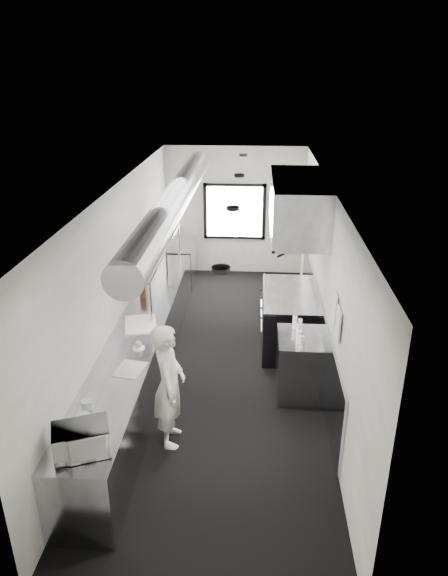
% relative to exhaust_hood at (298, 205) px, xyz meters
% --- Properties ---
extents(floor, '(3.00, 8.00, 0.01)m').
position_rel_exhaust_hood_xyz_m(floor, '(-1.10, -0.70, -2.39)').
color(floor, black).
rests_on(floor, ground).
extents(ceiling, '(3.00, 8.00, 0.01)m').
position_rel_exhaust_hood_xyz_m(ceiling, '(-1.10, -0.70, 0.41)').
color(ceiling, silver).
rests_on(ceiling, wall_back).
extents(wall_back, '(3.00, 0.02, 2.80)m').
position_rel_exhaust_hood_xyz_m(wall_back, '(-1.10, 3.30, -0.99)').
color(wall_back, silver).
rests_on(wall_back, floor).
extents(wall_front, '(3.00, 0.02, 2.80)m').
position_rel_exhaust_hood_xyz_m(wall_front, '(-1.10, -4.70, -0.99)').
color(wall_front, silver).
rests_on(wall_front, floor).
extents(wall_left, '(0.02, 8.00, 2.80)m').
position_rel_exhaust_hood_xyz_m(wall_left, '(-2.60, -0.70, -0.99)').
color(wall_left, silver).
rests_on(wall_left, floor).
extents(wall_right, '(0.02, 8.00, 2.80)m').
position_rel_exhaust_hood_xyz_m(wall_right, '(0.40, -0.70, -0.99)').
color(wall_right, silver).
rests_on(wall_right, floor).
extents(wall_cladding, '(0.03, 5.50, 1.10)m').
position_rel_exhaust_hood_xyz_m(wall_cladding, '(0.38, -0.40, -1.84)').
color(wall_cladding, gray).
rests_on(wall_cladding, wall_right).
extents(hvac_duct, '(0.40, 6.40, 0.40)m').
position_rel_exhaust_hood_xyz_m(hvac_duct, '(-1.80, -0.30, 0.16)').
color(hvac_duct, gray).
rests_on(hvac_duct, ceiling).
extents(service_window, '(1.36, 0.05, 1.25)m').
position_rel_exhaust_hood_xyz_m(service_window, '(-1.10, 3.26, -0.99)').
color(service_window, silver).
rests_on(service_window, wall_back).
extents(exhaust_hood, '(0.81, 2.20, 0.88)m').
position_rel_exhaust_hood_xyz_m(exhaust_hood, '(0.00, 0.00, 0.00)').
color(exhaust_hood, gray).
rests_on(exhaust_hood, ceiling).
extents(prep_counter, '(0.70, 6.00, 0.90)m').
position_rel_exhaust_hood_xyz_m(prep_counter, '(-2.25, -1.20, -1.94)').
color(prep_counter, gray).
rests_on(prep_counter, floor).
extents(pass_shelf, '(0.45, 3.00, 0.68)m').
position_rel_exhaust_hood_xyz_m(pass_shelf, '(-2.29, 0.30, -0.86)').
color(pass_shelf, gray).
rests_on(pass_shelf, prep_counter).
extents(range, '(0.88, 1.60, 0.94)m').
position_rel_exhaust_hood_xyz_m(range, '(-0.06, 0.00, -1.92)').
color(range, black).
rests_on(range, floor).
extents(bottle_station, '(0.65, 0.80, 0.90)m').
position_rel_exhaust_hood_xyz_m(bottle_station, '(0.05, -1.40, -1.94)').
color(bottle_station, gray).
rests_on(bottle_station, floor).
extents(far_work_table, '(0.70, 1.20, 0.90)m').
position_rel_exhaust_hood_xyz_m(far_work_table, '(-2.25, 2.50, -1.94)').
color(far_work_table, gray).
rests_on(far_work_table, floor).
extents(notice_sheet_a, '(0.02, 0.28, 0.38)m').
position_rel_exhaust_hood_xyz_m(notice_sheet_a, '(0.37, -1.90, -0.79)').
color(notice_sheet_a, silver).
rests_on(notice_sheet_a, wall_right).
extents(notice_sheet_b, '(0.02, 0.28, 0.38)m').
position_rel_exhaust_hood_xyz_m(notice_sheet_b, '(0.37, -2.25, -0.84)').
color(notice_sheet_b, silver).
rests_on(notice_sheet_b, wall_right).
extents(line_cook, '(0.44, 0.62, 1.61)m').
position_rel_exhaust_hood_xyz_m(line_cook, '(-1.61, -2.54, -1.58)').
color(line_cook, silver).
rests_on(line_cook, floor).
extents(microwave, '(0.59, 0.52, 0.29)m').
position_rel_exhaust_hood_xyz_m(microwave, '(-2.23, -3.85, -1.34)').
color(microwave, white).
rests_on(microwave, prep_counter).
extents(deli_tub_a, '(0.18, 0.18, 0.11)m').
position_rel_exhaust_hood_xyz_m(deli_tub_a, '(-2.35, -3.43, -1.44)').
color(deli_tub_a, '#ACB6A8').
rests_on(deli_tub_a, prep_counter).
extents(deli_tub_b, '(0.16, 0.16, 0.09)m').
position_rel_exhaust_hood_xyz_m(deli_tub_b, '(-2.40, -3.16, -1.44)').
color(deli_tub_b, '#ACB6A8').
rests_on(deli_tub_b, prep_counter).
extents(newspaper, '(0.38, 0.45, 0.01)m').
position_rel_exhaust_hood_xyz_m(newspaper, '(-2.11, -2.37, -1.49)').
color(newspaper, silver).
rests_on(newspaper, prep_counter).
extents(small_plate, '(0.21, 0.21, 0.01)m').
position_rel_exhaust_hood_xyz_m(small_plate, '(-2.12, -1.85, -1.48)').
color(small_plate, white).
rests_on(small_plate, prep_counter).
extents(pastry, '(0.10, 0.10, 0.10)m').
position_rel_exhaust_hood_xyz_m(pastry, '(-2.12, -1.85, -1.43)').
color(pastry, tan).
rests_on(pastry, small_plate).
extents(cutting_board, '(0.56, 0.67, 0.02)m').
position_rel_exhaust_hood_xyz_m(cutting_board, '(-2.24, -1.18, -1.48)').
color(cutting_board, white).
rests_on(cutting_board, prep_counter).
extents(knife_block, '(0.11, 0.22, 0.24)m').
position_rel_exhaust_hood_xyz_m(knife_block, '(-2.41, -0.15, -1.37)').
color(knife_block, '#4D291B').
rests_on(knife_block, prep_counter).
extents(plate_stack_a, '(0.30, 0.30, 0.31)m').
position_rel_exhaust_hood_xyz_m(plate_stack_a, '(-2.28, -0.34, -0.66)').
color(plate_stack_a, white).
rests_on(plate_stack_a, pass_shelf).
extents(plate_stack_b, '(0.26, 0.26, 0.28)m').
position_rel_exhaust_hood_xyz_m(plate_stack_b, '(-2.32, 0.02, -0.68)').
color(plate_stack_b, white).
rests_on(plate_stack_b, pass_shelf).
extents(plate_stack_c, '(0.26, 0.26, 0.30)m').
position_rel_exhaust_hood_xyz_m(plate_stack_c, '(-2.29, 0.46, -0.67)').
color(plate_stack_c, white).
rests_on(plate_stack_c, pass_shelf).
extents(plate_stack_d, '(0.23, 0.23, 0.34)m').
position_rel_exhaust_hood_xyz_m(plate_stack_d, '(-2.29, 1.14, -0.65)').
color(plate_stack_d, white).
rests_on(plate_stack_d, pass_shelf).
extents(squeeze_bottle_a, '(0.08, 0.08, 0.18)m').
position_rel_exhaust_hood_xyz_m(squeeze_bottle_a, '(0.02, -1.71, -1.40)').
color(squeeze_bottle_a, white).
rests_on(squeeze_bottle_a, bottle_station).
extents(squeeze_bottle_b, '(0.07, 0.07, 0.19)m').
position_rel_exhaust_hood_xyz_m(squeeze_bottle_b, '(-0.01, -1.58, -1.39)').
color(squeeze_bottle_b, white).
rests_on(squeeze_bottle_b, bottle_station).
extents(squeeze_bottle_c, '(0.07, 0.07, 0.17)m').
position_rel_exhaust_hood_xyz_m(squeeze_bottle_c, '(0.00, -1.35, -1.41)').
color(squeeze_bottle_c, white).
rests_on(squeeze_bottle_c, bottle_station).
extents(squeeze_bottle_d, '(0.07, 0.07, 0.19)m').
position_rel_exhaust_hood_xyz_m(squeeze_bottle_d, '(0.03, -1.23, -1.40)').
color(squeeze_bottle_d, white).
rests_on(squeeze_bottle_d, bottle_station).
extents(squeeze_bottle_e, '(0.07, 0.07, 0.19)m').
position_rel_exhaust_hood_xyz_m(squeeze_bottle_e, '(-0.03, -1.15, -1.39)').
color(squeeze_bottle_e, white).
rests_on(squeeze_bottle_e, bottle_station).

